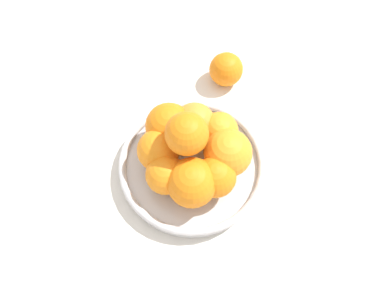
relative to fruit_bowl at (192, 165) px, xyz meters
name	(u,v)px	position (x,y,z in m)	size (l,w,h in m)	color
ground_plane	(192,169)	(0.00, 0.00, -0.02)	(4.00, 4.00, 0.00)	silver
fruit_bowl	(192,165)	(0.00, 0.00, 0.00)	(0.26, 0.26, 0.03)	silver
orange_pile	(192,150)	(0.00, 0.00, 0.06)	(0.19, 0.19, 0.13)	orange
stray_orange	(226,69)	(-0.02, -0.21, 0.02)	(0.07, 0.07, 0.07)	orange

